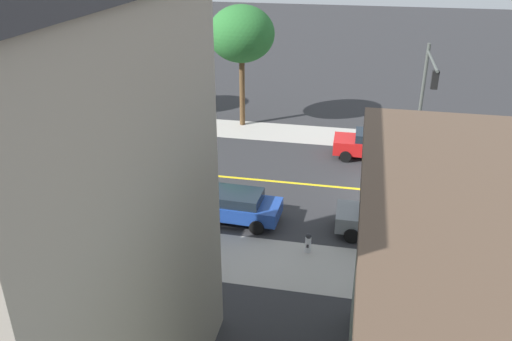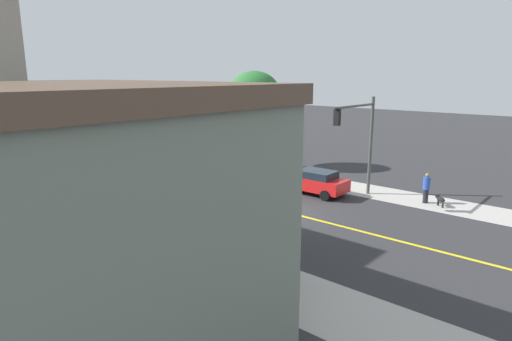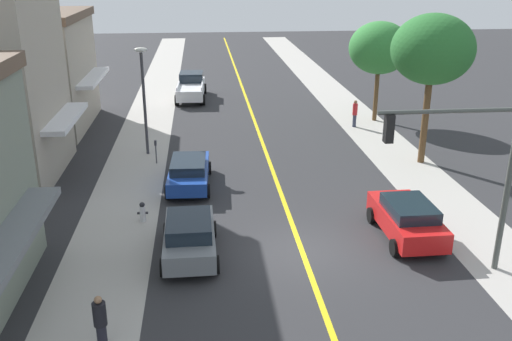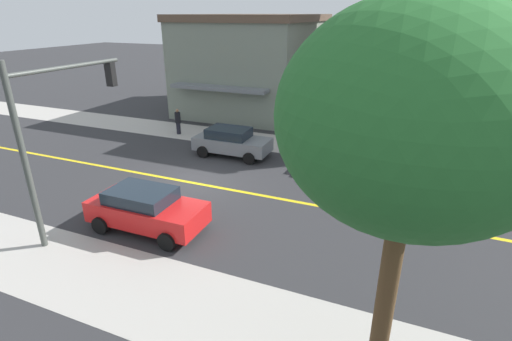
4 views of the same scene
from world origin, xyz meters
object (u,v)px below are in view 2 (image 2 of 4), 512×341
(street_tree_left_near, at_px, (254,94))
(street_tree_right_corner, at_px, (186,103))
(traffic_light_mast, at_px, (360,132))
(small_dog, at_px, (440,199))
(parking_meter, at_px, (87,186))
(white_pickup_truck, at_px, (17,152))
(pedestrian_blue_shirt, at_px, (426,187))
(street_lamp, at_px, (60,138))
(red_sedan_right_curb, at_px, (314,181))
(blue_sedan_left_curb, at_px, (145,192))
(fire_hydrant, at_px, (159,219))
(pedestrian_red_shirt, at_px, (182,148))
(grey_sedan_left_curb, at_px, (231,215))
(pedestrian_black_shirt, at_px, (284,257))

(street_tree_left_near, relative_size, street_tree_right_corner, 1.18)
(traffic_light_mast, height_order, small_dog, traffic_light_mast)
(street_tree_right_corner, height_order, parking_meter, street_tree_right_corner)
(white_pickup_truck, xyz_separation_m, pedestrian_blue_shirt, (11.05, -30.68, -0.00))
(street_lamp, relative_size, red_sedan_right_curb, 1.37)
(blue_sedan_left_curb, distance_m, small_dog, 17.04)
(fire_hydrant, distance_m, small_dog, 15.81)
(small_dog, bearing_deg, street_lamp, 76.95)
(parking_meter, height_order, pedestrian_blue_shirt, pedestrian_blue_shirt)
(street_tree_left_near, height_order, small_dog, street_tree_left_near)
(street_lamp, relative_size, white_pickup_truck, 1.00)
(red_sedan_right_curb, bearing_deg, blue_sedan_left_curb, 52.85)
(red_sedan_right_curb, xyz_separation_m, pedestrian_red_shirt, (2.12, 15.48, 0.13))
(street_tree_left_near, bearing_deg, parking_meter, 175.23)
(red_sedan_right_curb, bearing_deg, small_dog, -161.02)
(grey_sedan_left_curb, bearing_deg, street_lamp, 11.27)
(blue_sedan_left_curb, bearing_deg, grey_sedan_left_curb, -176.80)
(pedestrian_red_shirt, distance_m, small_dog, 22.45)
(pedestrian_blue_shirt, bearing_deg, fire_hydrant, 20.31)
(street_tree_left_near, height_order, pedestrian_blue_shirt, street_tree_left_near)
(parking_meter, height_order, pedestrian_red_shirt, pedestrian_red_shirt)
(street_tree_left_near, xyz_separation_m, traffic_light_mast, (-3.02, -11.00, -1.83))
(street_tree_left_near, relative_size, grey_sedan_left_curb, 1.84)
(pedestrian_red_shirt, relative_size, small_dog, 2.29)
(street_tree_right_corner, xyz_separation_m, fire_hydrant, (-14.10, -14.48, -4.39))
(street_lamp, distance_m, red_sedan_right_curb, 15.81)
(white_pickup_truck, height_order, small_dog, white_pickup_truck)
(fire_hydrant, xyz_separation_m, small_dog, (12.70, -9.42, 0.00))
(fire_hydrant, bearing_deg, small_dog, -36.56)
(traffic_light_mast, distance_m, small_dog, 5.94)
(street_lamp, bearing_deg, parking_meter, -70.52)
(street_tree_left_near, height_order, pedestrian_black_shirt, street_tree_left_near)
(blue_sedan_left_curb, distance_m, pedestrian_black_shirt, 12.02)
(red_sedan_right_curb, bearing_deg, fire_hydrant, 75.76)
(traffic_light_mast, xyz_separation_m, small_dog, (1.64, -4.39, -3.66))
(parking_meter, distance_m, grey_sedan_left_curb, 10.41)
(traffic_light_mast, distance_m, street_lamp, 18.04)
(fire_hydrant, height_order, pedestrian_black_shirt, pedestrian_black_shirt)
(parking_meter, distance_m, small_dog, 20.82)
(parking_meter, bearing_deg, fire_hydrant, -90.60)
(traffic_light_mast, xyz_separation_m, blue_sedan_left_curb, (-9.21, 8.75, -3.33))
(red_sedan_right_curb, distance_m, blue_sedan_left_curb, 10.40)
(street_tree_left_near, distance_m, pedestrian_blue_shirt, 15.38)
(white_pickup_truck, distance_m, small_dog, 33.40)
(red_sedan_right_curb, relative_size, small_dog, 5.59)
(parking_meter, xyz_separation_m, grey_sedan_left_curb, (1.88, -10.23, -0.03))
(blue_sedan_left_curb, relative_size, pedestrian_blue_shirt, 2.61)
(pedestrian_red_shirt, bearing_deg, traffic_light_mast, -118.45)
(street_tree_right_corner, distance_m, grey_sedan_left_curb, 21.74)
(red_sedan_right_curb, relative_size, pedestrian_black_shirt, 2.59)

